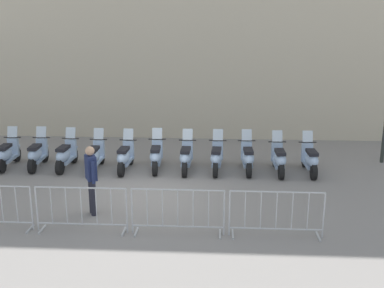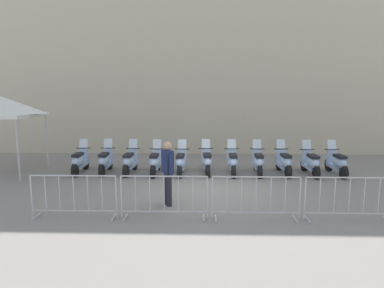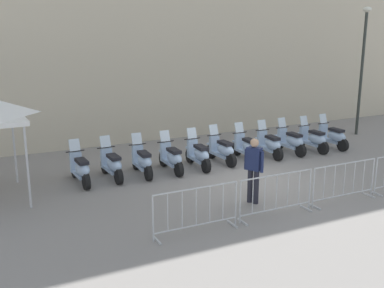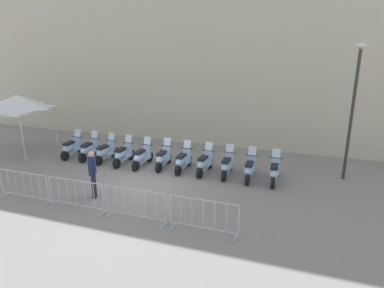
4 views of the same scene
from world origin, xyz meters
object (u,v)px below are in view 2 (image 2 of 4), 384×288
at_px(motorcycle_4, 181,163).
at_px(motorcycle_7, 258,162).
at_px(motorcycle_10, 337,163).
at_px(motorcycle_9, 311,163).
at_px(barrier_segment_1, 164,198).
at_px(motorcycle_0, 80,161).
at_px(motorcycle_8, 284,162).
at_px(motorcycle_6, 232,162).
at_px(canopy_tent, 0,106).
at_px(motorcycle_3, 155,162).
at_px(motorcycle_5, 207,162).
at_px(barrier_segment_0, 74,197).
at_px(motorcycle_1, 105,161).
at_px(barrier_segment_2, 256,199).
at_px(officer_near_row_end, 168,170).
at_px(motorcycle_2, 130,162).
at_px(barrier_segment_3, 349,199).

distance_m(motorcycle_4, motorcycle_7, 2.87).
xyz_separation_m(motorcycle_4, motorcycle_10, (5.75, -0.16, 0.00)).
distance_m(motorcycle_9, barrier_segment_1, 6.60).
distance_m(motorcycle_0, motorcycle_8, 7.65).
bearing_deg(barrier_segment_1, motorcycle_6, 63.15).
relative_size(motorcycle_6, canopy_tent, 0.59).
relative_size(motorcycle_3, barrier_segment_1, 0.83).
distance_m(motorcycle_5, motorcycle_10, 4.78).
bearing_deg(motorcycle_7, motorcycle_6, 178.55).
bearing_deg(barrier_segment_0, motorcycle_9, 29.65).
bearing_deg(motorcycle_5, motorcycle_7, -3.78).
bearing_deg(barrier_segment_0, motorcycle_6, 44.35).
bearing_deg(motorcycle_1, motorcycle_6, -2.86).
height_order(barrier_segment_2, officer_near_row_end, officer_near_row_end).
xyz_separation_m(motorcycle_1, motorcycle_8, (6.69, -0.27, 0.00)).
relative_size(motorcycle_1, motorcycle_6, 1.00).
height_order(motorcycle_2, barrier_segment_0, motorcycle_2).
bearing_deg(motorcycle_3, motorcycle_4, -2.79).
bearing_deg(motorcycle_0, motorcycle_8, -2.01).
height_order(motorcycle_7, motorcycle_8, same).
relative_size(motorcycle_3, motorcycle_8, 1.00).
relative_size(motorcycle_1, barrier_segment_0, 0.83).
bearing_deg(officer_near_row_end, motorcycle_10, 28.06).
relative_size(motorcycle_4, motorcycle_7, 1.00).
distance_m(motorcycle_9, barrier_segment_3, 4.44).
xyz_separation_m(motorcycle_6, motorcycle_8, (1.92, -0.03, 0.00)).
bearing_deg(barrier_segment_1, barrier_segment_2, -2.19).
distance_m(motorcycle_5, motorcycle_9, 3.83).
bearing_deg(barrier_segment_0, motorcycle_7, 38.60).
distance_m(barrier_segment_0, barrier_segment_3, 6.51).
bearing_deg(barrier_segment_3, motorcycle_9, 80.36).
xyz_separation_m(motorcycle_5, motorcycle_10, (4.78, -0.27, 0.00)).
height_order(motorcycle_1, officer_near_row_end, officer_near_row_end).
height_order(motorcycle_9, barrier_segment_0, motorcycle_9).
relative_size(motorcycle_5, motorcycle_9, 1.00).
xyz_separation_m(motorcycle_8, motorcycle_9, (0.95, -0.13, 0.00)).
bearing_deg(barrier_segment_0, motorcycle_2, 82.91).
bearing_deg(barrier_segment_2, motorcycle_0, 140.54).
xyz_separation_m(motorcycle_1, motorcycle_10, (8.60, -0.41, 0.00)).
xyz_separation_m(motorcycle_3, motorcycle_9, (5.74, -0.19, 0.00)).
height_order(motorcycle_3, officer_near_row_end, officer_near_row_end).
xyz_separation_m(motorcycle_2, barrier_segment_1, (1.62, -4.50, 0.07)).
distance_m(motorcycle_8, officer_near_row_end, 5.32).
bearing_deg(motorcycle_10, motorcycle_6, 177.40).
bearing_deg(motorcycle_10, motorcycle_2, 177.70).
distance_m(barrier_segment_3, officer_near_row_end, 4.49).
relative_size(motorcycle_0, motorcycle_10, 1.00).
xyz_separation_m(motorcycle_9, motorcycle_10, (0.96, -0.02, 0.00)).
bearing_deg(canopy_tent, motorcycle_3, -1.19).
relative_size(motorcycle_2, barrier_segment_0, 0.83).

